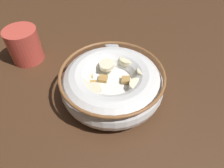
% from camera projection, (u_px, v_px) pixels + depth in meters
% --- Properties ---
extents(ground_plane, '(1.20, 1.20, 0.02)m').
position_uv_depth(ground_plane, '(112.00, 97.00, 0.42)').
color(ground_plane, '#472B19').
extents(cereal_bowl, '(0.20, 0.20, 0.06)m').
position_uv_depth(cereal_bowl, '(112.00, 83.00, 0.39)').
color(cereal_bowl, white).
rests_on(cereal_bowl, ground_plane).
extents(spoon, '(0.14, 0.03, 0.01)m').
position_uv_depth(spoon, '(117.00, 47.00, 0.51)').
color(spoon, '#B7B7BC').
rests_on(spoon, ground_plane).
extents(coffee_mug, '(0.10, 0.07, 0.08)m').
position_uv_depth(coffee_mug, '(24.00, 45.00, 0.46)').
color(coffee_mug, '#D84C3F').
rests_on(coffee_mug, ground_plane).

